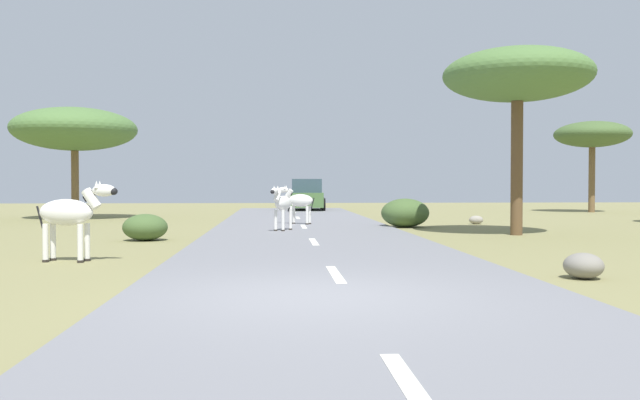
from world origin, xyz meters
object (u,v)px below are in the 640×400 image
object	(u,v)px
tree_0	(517,77)
bush_3	(145,227)
bush_1	(405,213)
bush_4	(397,210)
zebra_1	(298,201)
rock_1	(476,220)
tree_2	(592,135)
car_0	(307,196)
zebra_3	(71,213)
tree_1	(75,130)
rock_0	(584,266)
zebra_0	(282,204)

from	to	relation	value
tree_0	bush_3	size ratio (longest dim) A/B	4.62
bush_1	bush_4	distance (m)	7.04
tree_0	bush_3	bearing A→B (deg)	-173.23
zebra_1	rock_1	bearing A→B (deg)	-61.16
zebra_1	bush_1	world-z (taller)	zebra_1
tree_2	rock_1	xyz separation A→B (m)	(-9.39, -10.11, -3.96)
tree_0	rock_1	world-z (taller)	tree_0
car_0	bush_3	distance (m)	20.42
rock_1	zebra_3	bearing A→B (deg)	-135.06
bush_4	tree_1	bearing A→B (deg)	-178.07
tree_0	bush_3	distance (m)	11.37
bush_1	rock_0	bearing A→B (deg)	-88.41
zebra_0	zebra_3	size ratio (longest dim) A/B	0.86
car_0	rock_0	world-z (taller)	car_0
zebra_3	tree_2	distance (m)	30.04
tree_1	tree_2	bearing A→B (deg)	11.68
tree_0	bush_3	xyz separation A→B (m)	(-10.46, -1.24, -4.27)
zebra_0	tree_1	distance (m)	12.62
tree_0	car_0	bearing A→B (deg)	105.88
bush_3	rock_0	bearing A→B (deg)	-42.86
zebra_3	bush_1	bearing A→B (deg)	150.36
car_0	tree_0	world-z (taller)	tree_0
zebra_0	bush_1	distance (m)	4.75
bush_3	bush_4	bearing A→B (deg)	53.25
bush_1	zebra_3	bearing A→B (deg)	-130.79
tree_1	rock_1	distance (m)	17.18
zebra_3	car_0	xyz separation A→B (m)	(5.68, 24.51, -0.08)
zebra_1	rock_1	xyz separation A→B (m)	(6.66, 0.35, -0.73)
tree_2	bush_4	size ratio (longest dim) A/B	4.31
zebra_0	zebra_1	size ratio (longest dim) A/B	1.00
rock_1	bush_3	bearing A→B (deg)	-148.84
rock_0	bush_4	bearing A→B (deg)	88.11
zebra_0	zebra_3	world-z (taller)	zebra_3
zebra_0	tree_0	bearing A→B (deg)	-171.04
tree_2	bush_3	bearing A→B (deg)	-140.55
zebra_3	bush_4	bearing A→B (deg)	161.81
zebra_3	bush_1	distance (m)	12.83
zebra_1	zebra_3	world-z (taller)	zebra_3
bush_4	rock_0	xyz separation A→B (m)	(-0.65, -19.56, -0.13)
zebra_1	car_0	xyz separation A→B (m)	(0.95, 13.50, -0.04)
zebra_1	zebra_3	xyz separation A→B (m)	(-4.73, -11.01, 0.04)
zebra_1	rock_0	distance (m)	14.48
tree_1	bush_3	bearing A→B (deg)	-65.67
tree_2	bush_1	bearing A→B (deg)	-136.52
tree_1	rock_0	bearing A→B (deg)	-54.90
tree_0	bush_1	size ratio (longest dim) A/B	3.27
tree_0	bush_1	distance (m)	6.11
rock_0	tree_2	bearing A→B (deg)	63.68
zebra_0	bush_4	distance (m)	10.46
rock_0	rock_1	bearing A→B (deg)	79.44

